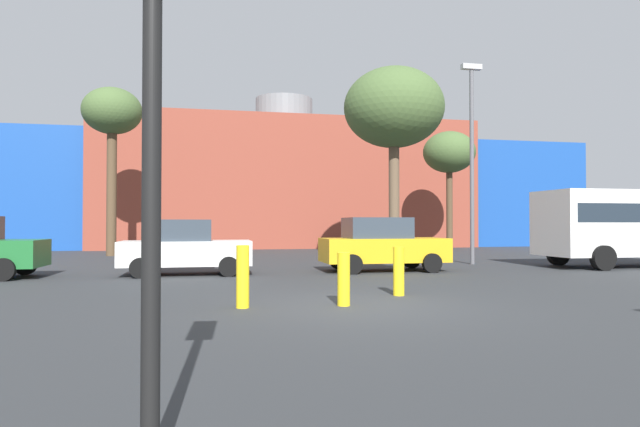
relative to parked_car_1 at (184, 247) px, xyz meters
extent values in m
plane|color=#2D3033|center=(3.56, -7.01, -0.83)|extent=(200.00, 200.00, 0.00)
cube|color=brown|center=(5.87, 20.79, 3.35)|extent=(24.37, 10.24, 8.36)
cube|color=#19479E|center=(-10.55, 20.79, 2.78)|extent=(8.48, 9.22, 7.22)
cube|color=#19479E|center=(22.30, 20.79, 2.78)|extent=(8.48, 9.22, 7.22)
cylinder|color=slate|center=(5.87, 20.79, 8.52)|extent=(4.00, 4.00, 2.00)
cylinder|color=black|center=(-4.71, 0.90, -0.52)|extent=(0.62, 0.21, 0.62)
cylinder|color=black|center=(-4.71, -0.90, -0.52)|extent=(0.62, 0.21, 0.62)
cube|color=white|center=(0.06, 0.00, -0.17)|extent=(3.87, 1.66, 0.74)
cube|color=#333D47|center=(-0.17, 0.00, 0.52)|extent=(1.93, 1.47, 0.64)
cylinder|color=black|center=(1.31, 0.85, -0.54)|extent=(0.59, 0.20, 0.59)
cylinder|color=black|center=(1.31, -0.85, -0.54)|extent=(0.59, 0.20, 0.59)
cylinder|color=black|center=(-1.18, 0.85, -0.54)|extent=(0.59, 0.20, 0.59)
cylinder|color=black|center=(-1.18, -0.85, -0.54)|extent=(0.59, 0.20, 0.59)
cube|color=gold|center=(6.35, 0.00, -0.14)|extent=(4.05, 1.73, 0.77)
cube|color=#333D47|center=(6.11, 0.00, 0.58)|extent=(2.02, 1.54, 0.67)
cylinder|color=black|center=(7.65, 0.89, -0.53)|extent=(0.62, 0.21, 0.62)
cylinder|color=black|center=(7.65, -0.89, -0.53)|extent=(0.62, 0.21, 0.62)
cylinder|color=black|center=(5.05, 0.89, -0.53)|extent=(0.62, 0.21, 0.62)
cylinder|color=black|center=(5.05, -0.89, -0.53)|extent=(0.62, 0.21, 0.62)
cube|color=white|center=(15.73, -0.11, 0.74)|extent=(6.80, 2.30, 2.30)
cube|color=#1E2833|center=(15.73, -0.11, 1.09)|extent=(6.26, 2.32, 0.64)
cylinder|color=black|center=(13.53, 1.06, -0.41)|extent=(0.84, 0.28, 0.84)
cylinder|color=black|center=(13.53, -1.28, -0.41)|extent=(0.84, 0.28, 0.84)
cylinder|color=black|center=(0.40, -13.35, 0.70)|extent=(0.12, 0.12, 3.07)
cylinder|color=brown|center=(-3.91, 10.61, 2.29)|extent=(0.47, 0.47, 6.25)
ellipsoid|color=#476033|center=(-3.91, 10.61, 6.19)|extent=(2.82, 2.82, 2.26)
cylinder|color=brown|center=(8.81, 5.96, 1.93)|extent=(0.47, 0.47, 5.52)
ellipsoid|color=#476033|center=(8.81, 5.96, 5.92)|extent=(4.48, 4.48, 3.59)
cylinder|color=brown|center=(13.93, 11.21, 1.55)|extent=(0.35, 0.35, 4.78)
ellipsoid|color=#476033|center=(13.93, 11.21, 4.74)|extent=(2.91, 2.91, 2.33)
cylinder|color=yellow|center=(3.25, -6.95, -0.33)|extent=(0.24, 0.24, 1.01)
cylinder|color=yellow|center=(4.77, -5.78, -0.31)|extent=(0.24, 0.24, 1.05)
cylinder|color=yellow|center=(1.36, -6.83, -0.26)|extent=(0.24, 0.24, 1.16)
cylinder|color=#59595E|center=(10.63, 2.19, 2.90)|extent=(0.16, 0.16, 7.46)
cube|color=#B2B2B2|center=(10.63, 2.19, 6.78)|extent=(0.80, 0.24, 0.20)
camera|label=1|loc=(0.76, -16.87, 0.72)|focal=30.22mm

